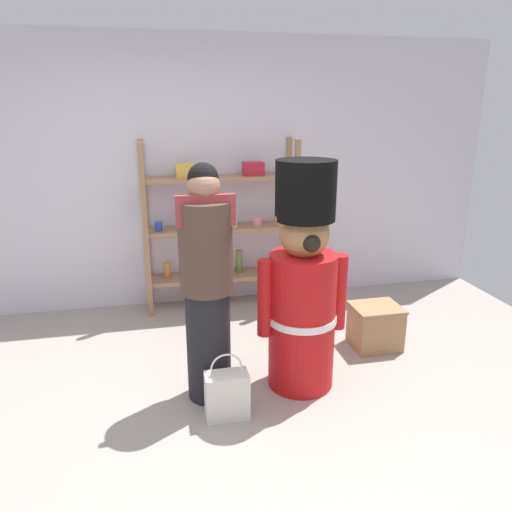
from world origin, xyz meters
TOP-DOWN VIEW (x-y plane):
  - ground_plane at (0.00, 0.00)m, footprint 6.40×6.40m
  - back_wall at (0.00, 2.20)m, footprint 6.40×0.12m
  - merchandise_shelf at (0.35, 1.98)m, footprint 1.50×0.35m
  - teddy_bear_guard at (0.68, 0.36)m, footprint 0.64×0.49m
  - person_shopper at (0.02, 0.35)m, footprint 0.37×0.35m
  - shopping_bag at (0.09, 0.07)m, footprint 0.28×0.15m
  - display_crate at (1.46, 0.78)m, footprint 0.40×0.35m

SIDE VIEW (x-z plane):
  - ground_plane at x=0.00m, z-range 0.00..0.00m
  - shopping_bag at x=0.09m, z-range -0.06..0.39m
  - display_crate at x=1.46m, z-range 0.00..0.37m
  - teddy_bear_guard at x=0.68m, z-range -0.06..1.56m
  - person_shopper at x=0.02m, z-range 0.02..1.64m
  - merchandise_shelf at x=0.35m, z-range 0.01..1.66m
  - back_wall at x=0.00m, z-range 0.00..2.60m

